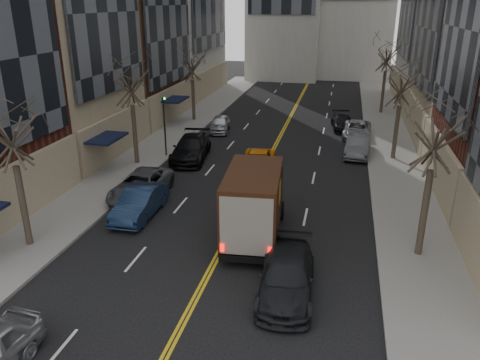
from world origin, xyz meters
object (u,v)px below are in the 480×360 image
at_px(observer_sedan, 287,276).
at_px(taxi, 258,161).
at_px(ups_truck, 254,203).
at_px(pedestrian, 247,189).

distance_m(observer_sedan, taxi, 14.18).
relative_size(ups_truck, pedestrian, 3.74).
bearing_deg(observer_sedan, pedestrian, 108.97).
height_order(ups_truck, pedestrian, ups_truck).
bearing_deg(taxi, ups_truck, -85.34).
relative_size(observer_sedan, taxi, 1.13).
xyz_separation_m(ups_truck, observer_sedan, (2.15, -4.38, -1.03)).
distance_m(observer_sedan, pedestrian, 8.77).
height_order(ups_truck, taxi, ups_truck).
distance_m(taxi, pedestrian, 5.58).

